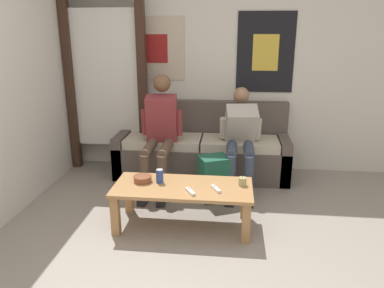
{
  "coord_description": "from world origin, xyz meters",
  "views": [
    {
      "loc": [
        0.23,
        -2.26,
        1.73
      ],
      "look_at": [
        -0.15,
        1.22,
        0.64
      ],
      "focal_mm": 35.0,
      "sensor_mm": 36.0,
      "label": 1
    }
  ],
  "objects_px": {
    "person_seated_teen": "(240,135)",
    "ceramic_bowl": "(143,178)",
    "person_seated_adult": "(160,129)",
    "backpack": "(214,179)",
    "game_controller_near_left": "(190,192)",
    "game_controller_near_right": "(216,189)",
    "couch": "(202,151)",
    "drink_can_blue": "(160,176)",
    "coffee_table": "(183,193)",
    "pillar_candle": "(242,181)"
  },
  "relations": [
    {
      "from": "person_seated_teen",
      "to": "ceramic_bowl",
      "type": "distance_m",
      "value": 1.29
    },
    {
      "from": "person_seated_adult",
      "to": "backpack",
      "type": "distance_m",
      "value": 0.83
    },
    {
      "from": "game_controller_near_left",
      "to": "game_controller_near_right",
      "type": "xyz_separation_m",
      "value": [
        0.21,
        0.08,
        0.0
      ]
    },
    {
      "from": "game_controller_near_right",
      "to": "person_seated_teen",
      "type": "bearing_deg",
      "value": 78.13
    },
    {
      "from": "couch",
      "to": "game_controller_near_right",
      "type": "relative_size",
      "value": 14.39
    },
    {
      "from": "person_seated_teen",
      "to": "ceramic_bowl",
      "type": "bearing_deg",
      "value": -134.1
    },
    {
      "from": "backpack",
      "to": "person_seated_teen",
      "type": "bearing_deg",
      "value": 55.84
    },
    {
      "from": "person_seated_adult",
      "to": "drink_can_blue",
      "type": "distance_m",
      "value": 0.89
    },
    {
      "from": "couch",
      "to": "coffee_table",
      "type": "relative_size",
      "value": 1.67
    },
    {
      "from": "person_seated_teen",
      "to": "drink_can_blue",
      "type": "xyz_separation_m",
      "value": [
        -0.73,
        -0.92,
        -0.15
      ]
    },
    {
      "from": "coffee_table",
      "to": "backpack",
      "type": "xyz_separation_m",
      "value": [
        0.25,
        0.59,
        -0.1
      ]
    },
    {
      "from": "person_seated_adult",
      "to": "pillar_candle",
      "type": "distance_m",
      "value": 1.25
    },
    {
      "from": "couch",
      "to": "ceramic_bowl",
      "type": "relative_size",
      "value": 12.22
    },
    {
      "from": "coffee_table",
      "to": "pillar_candle",
      "type": "height_order",
      "value": "pillar_candle"
    },
    {
      "from": "person_seated_teen",
      "to": "game_controller_near_right",
      "type": "bearing_deg",
      "value": -101.87
    },
    {
      "from": "person_seated_adult",
      "to": "person_seated_teen",
      "type": "relative_size",
      "value": 1.15
    },
    {
      "from": "ceramic_bowl",
      "to": "game_controller_near_left",
      "type": "bearing_deg",
      "value": -23.17
    },
    {
      "from": "couch",
      "to": "drink_can_blue",
      "type": "distance_m",
      "value": 1.26
    },
    {
      "from": "pillar_candle",
      "to": "game_controller_near_left",
      "type": "bearing_deg",
      "value": -154.49
    },
    {
      "from": "drink_can_blue",
      "to": "game_controller_near_left",
      "type": "xyz_separation_m",
      "value": [
        0.3,
        -0.2,
        -0.05
      ]
    },
    {
      "from": "backpack",
      "to": "drink_can_blue",
      "type": "relative_size",
      "value": 3.74
    },
    {
      "from": "coffee_table",
      "to": "game_controller_near_left",
      "type": "relative_size",
      "value": 8.65
    },
    {
      "from": "person_seated_adult",
      "to": "drink_can_blue",
      "type": "bearing_deg",
      "value": -79.57
    },
    {
      "from": "couch",
      "to": "backpack",
      "type": "relative_size",
      "value": 4.42
    },
    {
      "from": "person_seated_teen",
      "to": "drink_can_blue",
      "type": "height_order",
      "value": "person_seated_teen"
    },
    {
      "from": "pillar_candle",
      "to": "drink_can_blue",
      "type": "height_order",
      "value": "drink_can_blue"
    },
    {
      "from": "pillar_candle",
      "to": "game_controller_near_right",
      "type": "height_order",
      "value": "pillar_candle"
    },
    {
      "from": "coffee_table",
      "to": "pillar_candle",
      "type": "distance_m",
      "value": 0.54
    },
    {
      "from": "couch",
      "to": "drink_can_blue",
      "type": "bearing_deg",
      "value": -102.97
    },
    {
      "from": "pillar_candle",
      "to": "game_controller_near_left",
      "type": "xyz_separation_m",
      "value": [
        -0.44,
        -0.21,
        -0.02
      ]
    },
    {
      "from": "game_controller_near_left",
      "to": "person_seated_adult",
      "type": "bearing_deg",
      "value": 113.6
    },
    {
      "from": "person_seated_adult",
      "to": "drink_can_blue",
      "type": "xyz_separation_m",
      "value": [
        0.16,
        -0.85,
        -0.21
      ]
    },
    {
      "from": "couch",
      "to": "drink_can_blue",
      "type": "xyz_separation_m",
      "value": [
        -0.28,
        -1.22,
        0.16
      ]
    },
    {
      "from": "drink_can_blue",
      "to": "ceramic_bowl",
      "type": "bearing_deg",
      "value": -179.88
    },
    {
      "from": "coffee_table",
      "to": "backpack",
      "type": "relative_size",
      "value": 2.64
    },
    {
      "from": "person_seated_adult",
      "to": "drink_can_blue",
      "type": "relative_size",
      "value": 9.99
    },
    {
      "from": "person_seated_adult",
      "to": "person_seated_teen",
      "type": "bearing_deg",
      "value": 4.52
    },
    {
      "from": "backpack",
      "to": "pillar_candle",
      "type": "bearing_deg",
      "value": -61.93
    },
    {
      "from": "backpack",
      "to": "drink_can_blue",
      "type": "xyz_separation_m",
      "value": [
        -0.47,
        -0.53,
        0.23
      ]
    },
    {
      "from": "coffee_table",
      "to": "game_controller_near_right",
      "type": "height_order",
      "value": "game_controller_near_right"
    },
    {
      "from": "person_seated_teen",
      "to": "backpack",
      "type": "height_order",
      "value": "person_seated_teen"
    },
    {
      "from": "coffee_table",
      "to": "game_controller_near_left",
      "type": "distance_m",
      "value": 0.18
    },
    {
      "from": "coffee_table",
      "to": "person_seated_teen",
      "type": "distance_m",
      "value": 1.13
    },
    {
      "from": "ceramic_bowl",
      "to": "coffee_table",
      "type": "bearing_deg",
      "value": -8.56
    },
    {
      "from": "person_seated_adult",
      "to": "game_controller_near_right",
      "type": "distance_m",
      "value": 1.2
    },
    {
      "from": "pillar_candle",
      "to": "drink_can_blue",
      "type": "distance_m",
      "value": 0.74
    },
    {
      "from": "game_controller_near_right",
      "to": "backpack",
      "type": "bearing_deg",
      "value": 94.06
    },
    {
      "from": "couch",
      "to": "pillar_candle",
      "type": "distance_m",
      "value": 1.3
    },
    {
      "from": "drink_can_blue",
      "to": "game_controller_near_left",
      "type": "bearing_deg",
      "value": -33.25
    },
    {
      "from": "drink_can_blue",
      "to": "game_controller_near_right",
      "type": "distance_m",
      "value": 0.53
    }
  ]
}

